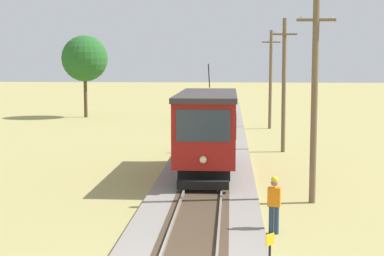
# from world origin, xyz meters

# --- Properties ---
(red_tram) EXTENTS (2.60, 8.54, 4.79)m
(red_tram) POSITION_xyz_m (0.00, 13.42, 2.19)
(red_tram) COLOR maroon
(red_tram) RESTS_ON rail_right
(freight_car) EXTENTS (2.40, 5.20, 2.31)m
(freight_car) POSITION_xyz_m (0.00, 36.33, 1.56)
(freight_car) COLOR slate
(freight_car) RESTS_ON rail_right
(utility_pole_near_tram) EXTENTS (1.40, 0.31, 7.62)m
(utility_pole_near_tram) POSITION_xyz_m (4.09, 8.73, 3.90)
(utility_pole_near_tram) COLOR brown
(utility_pole_near_tram) RESTS_ON ground
(utility_pole_mid) EXTENTS (1.40, 0.57, 7.67)m
(utility_pole_mid) POSITION_xyz_m (4.09, 20.97, 3.93)
(utility_pole_mid) COLOR brown
(utility_pole_mid) RESTS_ON ground
(utility_pole_far) EXTENTS (1.40, 0.55, 7.58)m
(utility_pole_far) POSITION_xyz_m (4.09, 32.28, 3.89)
(utility_pole_far) COLOR brown
(utility_pole_far) RESTS_ON ground
(trackside_signal_marker) EXTENTS (0.21, 0.21, 1.18)m
(trackside_signal_marker) POSITION_xyz_m (1.99, 0.80, 0.67)
(trackside_signal_marker) COLOR black
(trackside_signal_marker) RESTS_ON ground
(track_worker) EXTENTS (0.42, 0.32, 1.78)m
(track_worker) POSITION_xyz_m (2.38, 4.70, 0.98)
(track_worker) COLOR navy
(track_worker) RESTS_ON ground
(tree_left_near) EXTENTS (4.26, 4.26, 7.61)m
(tree_left_near) POSITION_xyz_m (-12.51, 40.51, 5.46)
(tree_left_near) COLOR #4C3823
(tree_left_near) RESTS_ON ground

